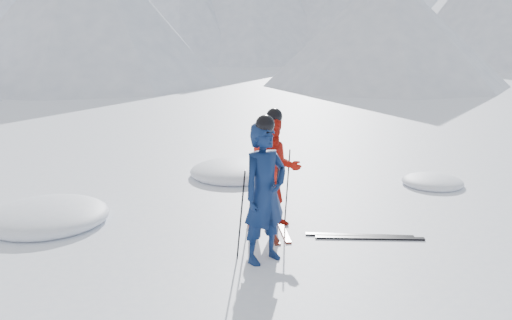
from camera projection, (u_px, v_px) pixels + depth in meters
name	position (u px, v px, depth m)	size (l,w,h in m)	color
ground	(380.00, 219.00, 9.33)	(160.00, 160.00, 0.00)	white
skier_blue	(265.00, 194.00, 7.46)	(0.72, 0.47, 1.98)	#0B1D47
skier_red	(274.00, 171.00, 8.83)	(0.91, 0.71, 1.87)	red
pole_blue_left	(241.00, 215.00, 7.59)	(0.02, 0.02, 1.32)	black
pole_blue_right	(275.00, 209.00, 7.85)	(0.02, 0.02, 1.32)	black
pole_red_left	(252.00, 187.00, 9.05)	(0.02, 0.02, 1.24)	black
pole_red_right	(287.00, 186.00, 9.14)	(0.02, 0.02, 1.24)	black
ski_worn_left	(267.00, 225.00, 9.02)	(0.09, 1.70, 0.03)	black
ski_worn_right	(280.00, 224.00, 9.09)	(0.09, 1.70, 0.03)	black
ski_loose_a	(359.00, 235.00, 8.57)	(0.09, 1.70, 0.03)	black
ski_loose_b	(370.00, 238.00, 8.46)	(0.09, 1.70, 0.03)	black
snow_lumps	(213.00, 197.00, 10.59)	(10.64, 5.97, 0.45)	white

